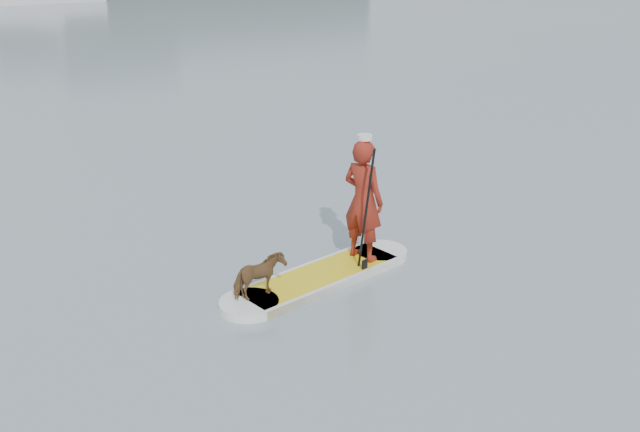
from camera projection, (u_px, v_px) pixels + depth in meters
ground at (289, 193)px, 13.71m from camera, size 140.00×140.00×0.00m
paddleboard at (320, 277)px, 10.17m from camera, size 3.29×0.99×0.12m
paddler at (363, 200)px, 10.33m from camera, size 0.58×0.75×1.82m
white_cap at (365, 137)px, 9.99m from camera, size 0.22×0.22×0.07m
dog at (259, 277)px, 9.38m from camera, size 0.72×0.34×0.60m
paddle at (366, 225)px, 10.05m from camera, size 0.10×0.30×2.00m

